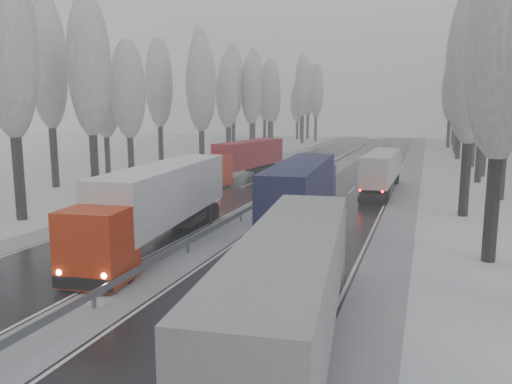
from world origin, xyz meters
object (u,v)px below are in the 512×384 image
Objects in this scene: box_truck_distant at (375,146)px; truck_red_red at (246,157)px; truck_blue_box at (304,188)px; truck_grey_tarp at (295,279)px; truck_red_white at (159,200)px; truck_cream_box at (383,168)px.

truck_red_red is (-10.50, -36.09, 0.98)m from box_truck_distant.
box_truck_distant is at bearing 86.70° from truck_blue_box.
truck_grey_tarp is at bearing -87.42° from box_truck_distant.
box_truck_distant is at bearing 78.26° from truck_red_white.
truck_blue_box reaches higher than box_truck_distant.
truck_blue_box is at bearing -54.12° from truck_red_red.
truck_red_red is at bearing 105.72° from truck_grey_tarp.
truck_red_white is 1.08× the size of truck_red_red.
box_truck_distant is at bearing 87.20° from truck_grey_tarp.
truck_red_red reaches higher than truck_cream_box.
truck_red_white is (-10.32, -23.09, 0.38)m from truck_cream_box.
truck_grey_tarp is 17.43m from truck_blue_box.
truck_blue_box is 16.39m from truck_cream_box.
box_truck_distant is at bearing 98.03° from truck_cream_box.
truck_red_white reaches higher than truck_blue_box.
truck_cream_box is (3.68, 15.97, -0.32)m from truck_blue_box.
truck_blue_box is at bearing -90.16° from box_truck_distant.
box_truck_distant is (-4.70, 40.56, -0.79)m from truck_cream_box.
truck_red_red is (-4.88, 27.56, -0.19)m from truck_red_white.
truck_grey_tarp is 14.41m from truck_red_white.
truck_blue_box is 23.47m from truck_red_red.
truck_red_white is 27.99m from truck_red_red.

